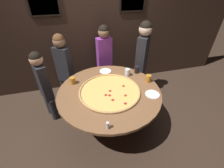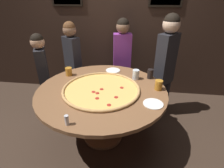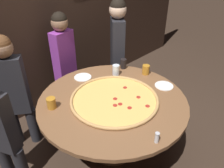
# 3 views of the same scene
# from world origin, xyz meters

# --- Properties ---
(ground_plane) EXTENTS (24.00, 24.00, 0.00)m
(ground_plane) POSITION_xyz_m (0.00, 0.00, 0.00)
(ground_plane) COLOR #38281E
(back_wall) EXTENTS (6.40, 0.08, 2.60)m
(back_wall) POSITION_xyz_m (0.00, 1.37, 1.30)
(back_wall) COLOR black
(back_wall) RESTS_ON ground_plane
(dining_table) EXTENTS (1.53, 1.53, 0.74)m
(dining_table) POSITION_xyz_m (0.00, 0.00, 0.60)
(dining_table) COLOR brown
(dining_table) RESTS_ON ground_plane
(giant_pizza) EXTENTS (0.91, 0.91, 0.03)m
(giant_pizza) POSITION_xyz_m (0.00, -0.03, 0.75)
(giant_pizza) COLOR #EAB75B
(giant_pizza) RESTS_ON dining_table
(drink_cup_near_left) EXTENTS (0.08, 0.08, 0.13)m
(drink_cup_near_left) POSITION_xyz_m (0.59, 0.37, 0.80)
(drink_cup_near_left) COLOR black
(drink_cup_near_left) RESTS_ON dining_table
(drink_cup_far_right) EXTENTS (0.09, 0.09, 0.13)m
(drink_cup_far_right) POSITION_xyz_m (0.40, 0.32, 0.80)
(drink_cup_far_right) COLOR silver
(drink_cup_far_right) RESTS_ON dining_table
(drink_cup_near_right) EXTENTS (0.09, 0.09, 0.12)m
(drink_cup_near_right) POSITION_xyz_m (0.66, 0.07, 0.80)
(drink_cup_near_right) COLOR #BC7A23
(drink_cup_near_right) RESTS_ON dining_table
(drink_cup_far_left) EXTENTS (0.09, 0.09, 0.11)m
(drink_cup_far_left) POSITION_xyz_m (-0.51, 0.33, 0.80)
(drink_cup_far_left) COLOR #BC7A23
(drink_cup_far_left) RESTS_ON dining_table
(white_plate_beside_cup) EXTENTS (0.21, 0.21, 0.01)m
(white_plate_beside_cup) POSITION_xyz_m (0.58, -0.25, 0.74)
(white_plate_beside_cup) COLOR white
(white_plate_beside_cup) RESTS_ON dining_table
(white_plate_near_front) EXTENTS (0.21, 0.21, 0.01)m
(white_plate_near_front) POSITION_xyz_m (0.07, 0.56, 0.74)
(white_plate_near_front) COLOR white
(white_plate_near_front) RESTS_ON dining_table
(condiment_shaker) EXTENTS (0.04, 0.04, 0.10)m
(condiment_shaker) POSITION_xyz_m (-0.18, -0.66, 0.79)
(condiment_shaker) COLOR silver
(condiment_shaker) RESTS_ON dining_table
(diner_centre_back) EXTENTS (0.35, 0.31, 1.38)m
(diner_centre_back) POSITION_xyz_m (-0.64, 0.87, 0.78)
(diner_centre_back) COLOR #232328
(diner_centre_back) RESTS_ON ground_plane
(diner_side_right) EXTENTS (0.35, 0.38, 1.53)m
(diner_side_right) POSITION_xyz_m (0.82, 0.70, 0.87)
(diner_side_right) COLOR #232328
(diner_side_right) RESTS_ON ground_plane
(diner_side_left) EXTENTS (0.37, 0.21, 1.41)m
(diner_side_left) POSITION_xyz_m (0.16, 1.07, 0.80)
(diner_side_left) COLOR #232328
(diner_side_left) RESTS_ON ground_plane
(diner_far_right) EXTENTS (0.24, 0.33, 1.27)m
(diner_far_right) POSITION_xyz_m (-0.97, 0.47, 0.72)
(diner_far_right) COLOR #232328
(diner_far_right) RESTS_ON ground_plane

